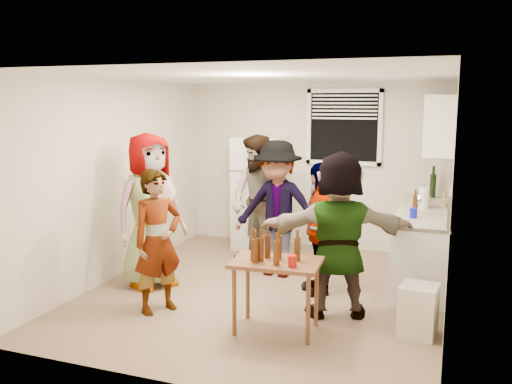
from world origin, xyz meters
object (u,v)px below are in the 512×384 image
at_px(wine_bottle, 432,197).
at_px(guest_back_right, 277,275).
at_px(guest_orange, 336,314).
at_px(serving_table, 276,331).
at_px(kettle, 421,207).
at_px(red_cup, 292,267).
at_px(beer_bottle_counter, 415,214).
at_px(guest_grey, 153,285).
at_px(refrigerator, 260,193).
at_px(guest_back_left, 259,266).
at_px(trash_bin, 418,310).
at_px(beer_bottle_table, 297,261).
at_px(blue_cup, 413,218).
at_px(guest_black, 318,292).
at_px(guest_stripe, 160,310).

xyz_separation_m(wine_bottle, guest_back_right, (-1.83, -1.40, -0.90)).
bearing_deg(guest_orange, serving_table, 32.38).
xyz_separation_m(kettle, red_cup, (-1.00, -2.40, -0.18)).
distance_m(beer_bottle_counter, guest_grey, 3.29).
height_order(refrigerator, guest_back_left, refrigerator).
height_order(beer_bottle_counter, trash_bin, beer_bottle_counter).
height_order(trash_bin, beer_bottle_table, beer_bottle_table).
xyz_separation_m(blue_cup, guest_orange, (-0.67, -0.96, -0.90)).
bearing_deg(serving_table, guest_black, 83.95).
bearing_deg(beer_bottle_table, guest_stripe, 179.83).
distance_m(kettle, beer_bottle_counter, 0.48).
height_order(refrigerator, guest_stripe, refrigerator).
xyz_separation_m(kettle, guest_stripe, (-2.54, -2.19, -0.90)).
height_order(kettle, red_cup, kettle).
relative_size(kettle, guest_stripe, 0.17).
distance_m(beer_bottle_counter, beer_bottle_table, 1.98).
bearing_deg(beer_bottle_table, trash_bin, 15.74).
relative_size(beer_bottle_table, guest_stripe, 0.15).
distance_m(guest_black, guest_orange, 0.71).
height_order(trash_bin, guest_stripe, trash_bin).
bearing_deg(beer_bottle_table, kettle, 65.33).
xyz_separation_m(trash_bin, guest_black, (-1.18, 0.85, -0.25)).
xyz_separation_m(red_cup, guest_black, (-0.07, 1.36, -0.72)).
height_order(blue_cup, serving_table, blue_cup).
xyz_separation_m(kettle, guest_back_right, (-1.73, -0.60, -0.90)).
relative_size(serving_table, guest_back_right, 0.49).
height_order(serving_table, beer_bottle_table, beer_bottle_table).
relative_size(guest_back_right, guest_orange, 1.00).
bearing_deg(beer_bottle_table, blue_cup, 57.51).
distance_m(blue_cup, guest_back_right, 1.90).
distance_m(beer_bottle_table, guest_orange, 0.94).
xyz_separation_m(beer_bottle_counter, blue_cup, (-0.00, -0.22, 0.00)).
xyz_separation_m(serving_table, red_cup, (0.20, -0.13, 0.72)).
bearing_deg(red_cup, guest_stripe, 172.45).
bearing_deg(guest_back_right, guest_back_left, 145.07).
bearing_deg(blue_cup, refrigerator, 150.71).
relative_size(kettle, serving_table, 0.31).
bearing_deg(wine_bottle, refrigerator, -175.97).
xyz_separation_m(refrigerator, guest_stripe, (-0.14, -2.82, -0.85)).
bearing_deg(wine_bottle, guest_back_right, -142.46).
distance_m(red_cup, guest_stripe, 1.71).
xyz_separation_m(guest_stripe, guest_back_right, (0.82, 1.59, 0.00)).
xyz_separation_m(kettle, beer_bottle_table, (-1.01, -2.20, -0.18)).
bearing_deg(guest_orange, kettle, -133.50).
relative_size(blue_cup, guest_orange, 0.07).
distance_m(wine_bottle, guest_back_left, 2.61).
distance_m(beer_bottle_counter, guest_back_right, 1.91).
distance_m(red_cup, guest_back_left, 2.45).
relative_size(red_cup, guest_grey, 0.06).
height_order(wine_bottle, guest_stripe, wine_bottle).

